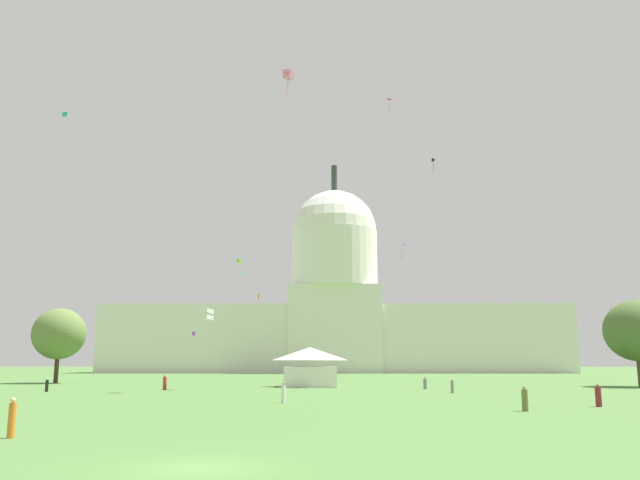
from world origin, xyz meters
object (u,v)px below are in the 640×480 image
(person_black_mid_right, at_px, (47,386))
(kite_black_high, at_px, (433,160))
(tree_west_mid, at_px, (59,334))
(kite_turquoise_high, at_px, (65,114))
(capitol_building, at_px, (335,308))
(person_red_lawn_far_right, at_px, (165,383))
(person_grey_back_center, at_px, (452,386))
(person_grey_near_tree_west, at_px, (425,384))
(kite_cyan_mid, at_px, (242,277))
(kite_pink_high, at_px, (288,75))
(kite_orange_mid, at_px, (259,298))
(kite_red_high, at_px, (388,103))
(kite_lime_mid, at_px, (239,261))
(person_olive_near_tent, at_px, (525,400))
(person_orange_mid_center, at_px, (12,419))
(person_maroon_back_left, at_px, (598,396))
(event_tent, at_px, (310,367))
(kite_white_low, at_px, (208,314))
(kite_blue_mid, at_px, (401,246))
(tree_east_far, at_px, (637,331))
(kite_violet_low, at_px, (194,334))
(person_white_deep_crowd, at_px, (283,393))

(person_black_mid_right, bearing_deg, kite_black_high, 94.87)
(tree_west_mid, distance_m, kite_turquoise_high, 36.06)
(kite_black_high, bearing_deg, capitol_building, 43.95)
(person_red_lawn_far_right, xyz_separation_m, person_grey_back_center, (32.63, -7.40, -0.07))
(person_grey_near_tree_west, distance_m, kite_cyan_mid, 80.09)
(tree_west_mid, distance_m, kite_pink_high, 54.77)
(person_grey_back_center, distance_m, kite_orange_mid, 101.07)
(person_black_mid_right, height_order, kite_turquoise_high, kite_turquoise_high)
(person_grey_back_center, relative_size, kite_red_high, 0.70)
(kite_lime_mid, bearing_deg, person_olive_near_tent, 152.97)
(tree_west_mid, xyz_separation_m, kite_black_high, (70.17, 69.66, 49.62))
(person_black_mid_right, xyz_separation_m, person_grey_back_center, (44.26, -1.74, 0.05))
(person_orange_mid_center, relative_size, kite_orange_mid, 0.37)
(kite_orange_mid, bearing_deg, kite_cyan_mid, -175.69)
(person_red_lawn_far_right, xyz_separation_m, person_maroon_back_left, (39.57, -28.78, -0.04))
(person_orange_mid_center, distance_m, person_maroon_back_left, 39.69)
(capitol_building, height_order, tree_west_mid, capitol_building)
(capitol_building, bearing_deg, person_olive_near_tent, -85.39)
(capitol_building, height_order, person_orange_mid_center, capitol_building)
(event_tent, distance_m, person_orange_mid_center, 60.32)
(kite_white_low, bearing_deg, person_grey_back_center, 23.28)
(person_grey_near_tree_west, height_order, kite_blue_mid, kite_blue_mid)
(event_tent, bearing_deg, person_maroon_back_left, -62.54)
(person_grey_near_tree_west, height_order, kite_cyan_mid, kite_cyan_mid)
(tree_east_far, bearing_deg, kite_black_high, 98.94)
(kite_white_low, bearing_deg, kite_cyan_mid, 134.12)
(person_orange_mid_center, height_order, person_grey_near_tree_west, person_orange_mid_center)
(person_grey_near_tree_west, relative_size, kite_orange_mid, 0.31)
(tree_east_far, xyz_separation_m, kite_orange_mid, (-59.32, 77.12, 11.77))
(person_red_lawn_far_right, xyz_separation_m, kite_black_high, (47.57, 92.60, 56.34))
(person_grey_back_center, bearing_deg, kite_red_high, -104.09)
(person_black_mid_right, bearing_deg, person_grey_near_tree_west, 46.60)
(kite_violet_low, relative_size, kite_pink_high, 0.24)
(kite_lime_mid, relative_size, kite_orange_mid, 0.19)
(kite_pink_high, bearing_deg, kite_red_high, 4.27)
(capitol_building, relative_size, person_grey_back_center, 89.35)
(tree_east_far, height_order, kite_white_low, tree_east_far)
(kite_white_low, bearing_deg, tree_east_far, 48.70)
(kite_white_low, bearing_deg, person_olive_near_tent, -10.86)
(kite_white_low, relative_size, kite_violet_low, 3.06)
(person_red_lawn_far_right, relative_size, person_white_deep_crowd, 1.06)
(person_red_lawn_far_right, relative_size, kite_lime_mid, 1.95)
(person_white_deep_crowd, height_order, person_grey_near_tree_west, person_white_deep_crowd)
(person_orange_mid_center, xyz_separation_m, person_maroon_back_left, (33.86, 20.70, -0.07))
(kite_violet_low, height_order, kite_black_high, kite_black_high)
(tree_east_far, xyz_separation_m, person_grey_near_tree_west, (-29.47, -7.39, -6.69))
(person_maroon_back_left, bearing_deg, kite_turquoise_high, 12.59)
(person_grey_back_center, relative_size, kite_cyan_mid, 0.51)
(kite_white_low, xyz_separation_m, kite_pink_high, (9.84, -3.78, 29.31))
(tree_east_far, distance_m, kite_pink_high, 56.93)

